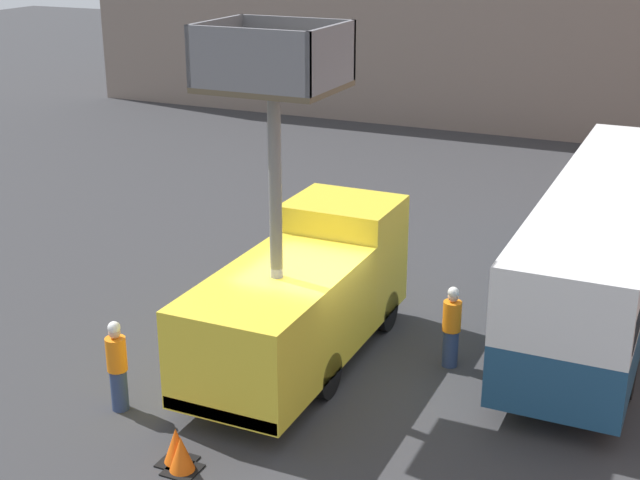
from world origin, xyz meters
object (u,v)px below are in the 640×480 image
Objects in this scene: utility_truck at (303,289)px; traffic_cone_mid_road at (176,447)px; city_bus at (606,238)px; road_worker_directing at (451,327)px; traffic_cone_near_truck at (182,455)px; road_worker_near_truck at (117,366)px.

traffic_cone_mid_road is (-0.36, -4.21, -1.31)m from utility_truck.
city_bus reaches higher than road_worker_directing.
traffic_cone_mid_road is (-0.21, 0.17, 0.01)m from traffic_cone_near_truck.
road_worker_near_truck is 6.65m from road_worker_directing.
traffic_cone_mid_road is (1.93, -1.05, -0.59)m from road_worker_near_truck.
road_worker_directing is at bearing 58.77° from traffic_cone_mid_road.
road_worker_directing is 2.71× the size of traffic_cone_near_truck.
city_bus is 18.81× the size of traffic_cone_near_truck.
city_bus is (5.23, 5.06, 0.23)m from utility_truck.
traffic_cone_near_truck is 0.27m from traffic_cone_mid_road.
road_worker_near_truck is at bearing -179.13° from road_worker_directing.
traffic_cone_mid_road is at bearing -94.92° from utility_truck.
road_worker_directing is 6.20m from traffic_cone_mid_road.
road_worker_directing reaches higher than traffic_cone_near_truck.
traffic_cone_near_truck is (-0.15, -4.39, -1.31)m from utility_truck.
road_worker_directing is at bearing -23.76° from road_worker_near_truck.
utility_truck reaches higher than road_worker_near_truck.
traffic_cone_near_truck is (-2.99, -5.45, -0.57)m from road_worker_directing.
road_worker_near_truck is at bearing 151.55° from traffic_cone_mid_road.
road_worker_directing is 2.66× the size of traffic_cone_mid_road.
utility_truck is 0.58× the size of city_bus.
road_worker_directing is (-2.39, -3.99, -0.98)m from city_bus.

